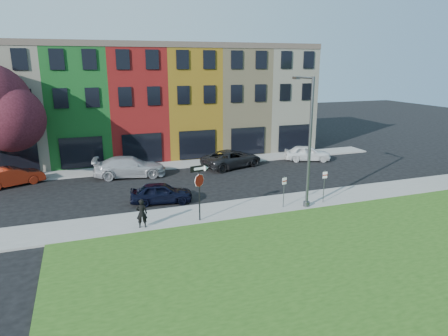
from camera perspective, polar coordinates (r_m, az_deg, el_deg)
name	(u,v)px	position (r m, az deg, el deg)	size (l,w,h in m)	color
ground	(278,226)	(22.55, 7.75, -8.14)	(120.00, 120.00, 0.00)	black
sidewalk_near	(285,203)	(25.88, 8.66, -4.97)	(40.00, 3.00, 0.12)	gray
sidewalk_far	(168,165)	(35.12, -7.97, 0.36)	(40.00, 2.40, 0.12)	gray
rowhouse_block	(158,102)	(40.37, -9.36, 9.29)	(30.00, 10.12, 10.00)	beige
stop_sign	(199,182)	(22.03, -3.55, -1.97)	(1.04, 0.23, 3.20)	black
man	(142,213)	(21.97, -11.68, -6.36)	(0.63, 0.45, 1.61)	black
sedan_near	(161,193)	(25.93, -8.96, -3.52)	(4.12, 2.17, 1.34)	black
parked_car_red	(13,176)	(32.97, -27.97, -1.07)	(4.48, 3.06, 1.40)	maroon
parked_car_silver	(130,167)	(32.27, -13.31, 0.17)	(5.81, 3.01, 1.61)	#A4A3A8
parked_car_dark	(232,158)	(34.37, 1.13, 1.37)	(5.93, 4.03, 1.51)	black
parked_car_white	(307,153)	(37.44, 11.82, 2.11)	(4.48, 2.99, 1.42)	white
street_lamp	(308,143)	(24.52, 11.91, 3.54)	(0.40, 2.58, 7.86)	#4A4D4F
parking_sign_a	(284,188)	(24.60, 8.57, -2.83)	(0.32, 0.11, 1.95)	#4A4D4F
parking_sign_b	(324,182)	(25.93, 14.14, -2.01)	(0.32, 0.08, 2.10)	#4A4D4F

